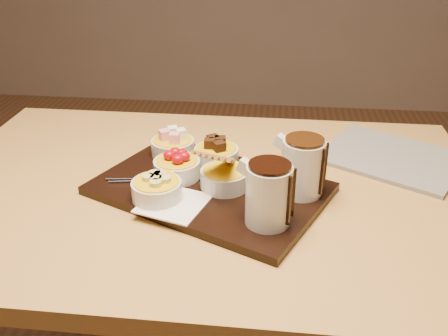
# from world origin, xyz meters

# --- Properties ---
(dining_table) EXTENTS (1.20, 0.80, 0.75)m
(dining_table) POSITION_xyz_m (0.00, 0.00, 0.65)
(dining_table) COLOR tan
(dining_table) RESTS_ON ground
(serving_board) EXTENTS (0.54, 0.47, 0.02)m
(serving_board) POSITION_xyz_m (0.02, -0.03, 0.76)
(serving_board) COLOR black
(serving_board) RESTS_ON dining_table
(napkin) EXTENTS (0.15, 0.15, 0.00)m
(napkin) POSITION_xyz_m (-0.05, -0.11, 0.77)
(napkin) COLOR white
(napkin) RESTS_ON serving_board
(bowl_marshmallows) EXTENTS (0.10, 0.10, 0.04)m
(bowl_marshmallows) POSITION_xyz_m (-0.09, 0.10, 0.79)
(bowl_marshmallows) COLOR beige
(bowl_marshmallows) RESTS_ON serving_board
(bowl_cake) EXTENTS (0.10, 0.10, 0.04)m
(bowl_cake) POSITION_xyz_m (0.02, 0.07, 0.79)
(bowl_cake) COLOR beige
(bowl_cake) RESTS_ON serving_board
(bowl_strawberries) EXTENTS (0.10, 0.10, 0.04)m
(bowl_strawberries) POSITION_xyz_m (-0.06, 0.00, 0.79)
(bowl_strawberries) COLOR beige
(bowl_strawberries) RESTS_ON serving_board
(bowl_biscotti) EXTENTS (0.10, 0.10, 0.04)m
(bowl_biscotti) POSITION_xyz_m (0.05, -0.03, 0.79)
(bowl_biscotti) COLOR beige
(bowl_biscotti) RESTS_ON serving_board
(bowl_bananas) EXTENTS (0.10, 0.10, 0.04)m
(bowl_bananas) POSITION_xyz_m (-0.08, -0.09, 0.79)
(bowl_bananas) COLOR beige
(bowl_bananas) RESTS_ON serving_board
(pitcher_dark_chocolate) EXTENTS (0.11, 0.11, 0.11)m
(pitcher_dark_chocolate) POSITION_xyz_m (0.14, -0.15, 0.83)
(pitcher_dark_chocolate) COLOR silver
(pitcher_dark_chocolate) RESTS_ON serving_board
(pitcher_milk_chocolate) EXTENTS (0.11, 0.11, 0.11)m
(pitcher_milk_chocolate) POSITION_xyz_m (0.20, -0.04, 0.83)
(pitcher_milk_chocolate) COLOR silver
(pitcher_milk_chocolate) RESTS_ON serving_board
(fondue_skewers) EXTENTS (0.06, 0.26, 0.01)m
(fondue_skewers) POSITION_xyz_m (-0.08, -0.02, 0.77)
(fondue_skewers) COLOR silver
(fondue_skewers) RESTS_ON serving_board
(newspaper) EXTENTS (0.39, 0.36, 0.01)m
(newspaper) POSITION_xyz_m (0.42, 0.17, 0.76)
(newspaper) COLOR beige
(newspaper) RESTS_ON dining_table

